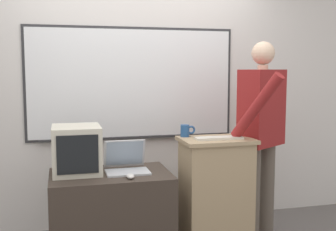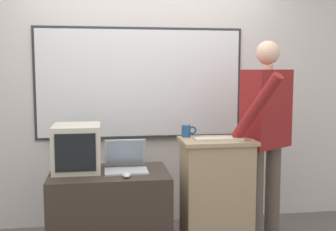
{
  "view_description": "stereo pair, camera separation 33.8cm",
  "coord_description": "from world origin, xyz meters",
  "px_view_note": "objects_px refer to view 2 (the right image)",
  "views": [
    {
      "loc": [
        -0.73,
        -2.79,
        1.53
      ],
      "look_at": [
        0.11,
        0.47,
        1.16
      ],
      "focal_mm": 45.0,
      "sensor_mm": 36.0,
      "label": 1
    },
    {
      "loc": [
        -0.4,
        -2.85,
        1.53
      ],
      "look_at": [
        0.11,
        0.47,
        1.16
      ],
      "focal_mm": 45.0,
      "sensor_mm": 36.0,
      "label": 2
    }
  ],
  "objects_px": {
    "side_desk": "(110,217)",
    "coffee_mug": "(187,131)",
    "person_presenter": "(266,129)",
    "computer_mouse_by_laptop": "(127,175)",
    "lectern_podium": "(216,198)",
    "wireless_keyboard": "(219,139)",
    "crt_monitor": "(77,148)",
    "laptop": "(126,162)"
  },
  "relations": [
    {
      "from": "coffee_mug",
      "to": "crt_monitor",
      "type": "bearing_deg",
      "value": -178.34
    },
    {
      "from": "person_presenter",
      "to": "wireless_keyboard",
      "type": "relative_size",
      "value": 4.57
    },
    {
      "from": "computer_mouse_by_laptop",
      "to": "coffee_mug",
      "type": "bearing_deg",
      "value": 30.06
    },
    {
      "from": "person_presenter",
      "to": "computer_mouse_by_laptop",
      "type": "distance_m",
      "value": 1.25
    },
    {
      "from": "wireless_keyboard",
      "to": "person_presenter",
      "type": "bearing_deg",
      "value": 19.24
    },
    {
      "from": "lectern_podium",
      "to": "coffee_mug",
      "type": "bearing_deg",
      "value": 146.69
    },
    {
      "from": "lectern_podium",
      "to": "person_presenter",
      "type": "relative_size",
      "value": 0.55
    },
    {
      "from": "laptop",
      "to": "wireless_keyboard",
      "type": "relative_size",
      "value": 0.87
    },
    {
      "from": "side_desk",
      "to": "crt_monitor",
      "type": "xyz_separation_m",
      "value": [
        -0.25,
        0.08,
        0.55
      ]
    },
    {
      "from": "side_desk",
      "to": "laptop",
      "type": "xyz_separation_m",
      "value": [
        0.13,
        0.05,
        0.43
      ]
    },
    {
      "from": "lectern_podium",
      "to": "person_presenter",
      "type": "bearing_deg",
      "value": 13.08
    },
    {
      "from": "laptop",
      "to": "computer_mouse_by_laptop",
      "type": "height_order",
      "value": "laptop"
    },
    {
      "from": "lectern_podium",
      "to": "coffee_mug",
      "type": "distance_m",
      "value": 0.59
    },
    {
      "from": "person_presenter",
      "to": "coffee_mug",
      "type": "bearing_deg",
      "value": 145.04
    },
    {
      "from": "wireless_keyboard",
      "to": "coffee_mug",
      "type": "xyz_separation_m",
      "value": [
        -0.22,
        0.19,
        0.04
      ]
    },
    {
      "from": "crt_monitor",
      "to": "lectern_podium",
      "type": "bearing_deg",
      "value": -6.01
    },
    {
      "from": "laptop",
      "to": "wireless_keyboard",
      "type": "bearing_deg",
      "value": -10.52
    },
    {
      "from": "computer_mouse_by_laptop",
      "to": "side_desk",
      "type": "bearing_deg",
      "value": 123.24
    },
    {
      "from": "side_desk",
      "to": "coffee_mug",
      "type": "bearing_deg",
      "value": 9.58
    },
    {
      "from": "laptop",
      "to": "computer_mouse_by_laptop",
      "type": "distance_m",
      "value": 0.25
    },
    {
      "from": "computer_mouse_by_laptop",
      "to": "wireless_keyboard",
      "type": "bearing_deg",
      "value": 8.09
    },
    {
      "from": "computer_mouse_by_laptop",
      "to": "coffee_mug",
      "type": "distance_m",
      "value": 0.66
    },
    {
      "from": "side_desk",
      "to": "crt_monitor",
      "type": "relative_size",
      "value": 2.26
    },
    {
      "from": "laptop",
      "to": "coffee_mug",
      "type": "relative_size",
      "value": 2.65
    },
    {
      "from": "laptop",
      "to": "computer_mouse_by_laptop",
      "type": "xyz_separation_m",
      "value": [
        -0.01,
        -0.24,
        -0.05
      ]
    },
    {
      "from": "person_presenter",
      "to": "computer_mouse_by_laptop",
      "type": "height_order",
      "value": "person_presenter"
    },
    {
      "from": "lectern_podium",
      "to": "computer_mouse_by_laptop",
      "type": "xyz_separation_m",
      "value": [
        -0.73,
        -0.16,
        0.26
      ]
    },
    {
      "from": "laptop",
      "to": "computer_mouse_by_laptop",
      "type": "relative_size",
      "value": 3.35
    },
    {
      "from": "wireless_keyboard",
      "to": "laptop",
      "type": "bearing_deg",
      "value": 169.48
    },
    {
      "from": "lectern_podium",
      "to": "wireless_keyboard",
      "type": "bearing_deg",
      "value": -87.35
    },
    {
      "from": "lectern_podium",
      "to": "person_presenter",
      "type": "height_order",
      "value": "person_presenter"
    },
    {
      "from": "laptop",
      "to": "coffee_mug",
      "type": "xyz_separation_m",
      "value": [
        0.51,
        0.06,
        0.23
      ]
    },
    {
      "from": "coffee_mug",
      "to": "computer_mouse_by_laptop",
      "type": "bearing_deg",
      "value": -149.94
    },
    {
      "from": "crt_monitor",
      "to": "coffee_mug",
      "type": "bearing_deg",
      "value": 1.66
    },
    {
      "from": "person_presenter",
      "to": "crt_monitor",
      "type": "distance_m",
      "value": 1.57
    },
    {
      "from": "side_desk",
      "to": "wireless_keyboard",
      "type": "relative_size",
      "value": 2.39
    },
    {
      "from": "person_presenter",
      "to": "computer_mouse_by_laptop",
      "type": "xyz_separation_m",
      "value": [
        -1.19,
        -0.26,
        -0.28
      ]
    },
    {
      "from": "lectern_podium",
      "to": "crt_monitor",
      "type": "relative_size",
      "value": 2.38
    },
    {
      "from": "side_desk",
      "to": "computer_mouse_by_laptop",
      "type": "height_order",
      "value": "computer_mouse_by_laptop"
    },
    {
      "from": "computer_mouse_by_laptop",
      "to": "crt_monitor",
      "type": "bearing_deg",
      "value": 143.83
    },
    {
      "from": "lectern_podium",
      "to": "person_presenter",
      "type": "distance_m",
      "value": 0.71
    },
    {
      "from": "side_desk",
      "to": "coffee_mug",
      "type": "relative_size",
      "value": 7.29
    }
  ]
}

